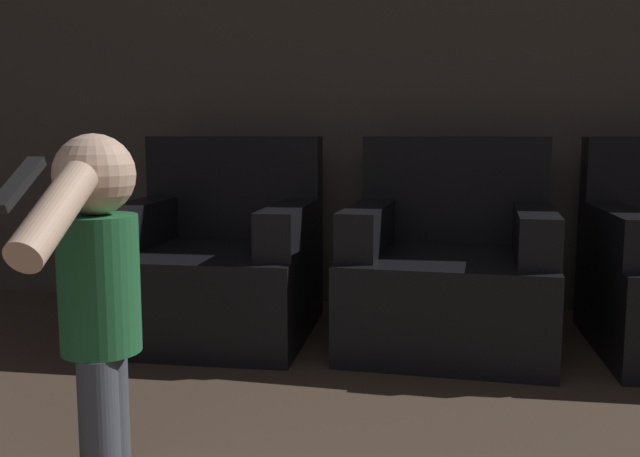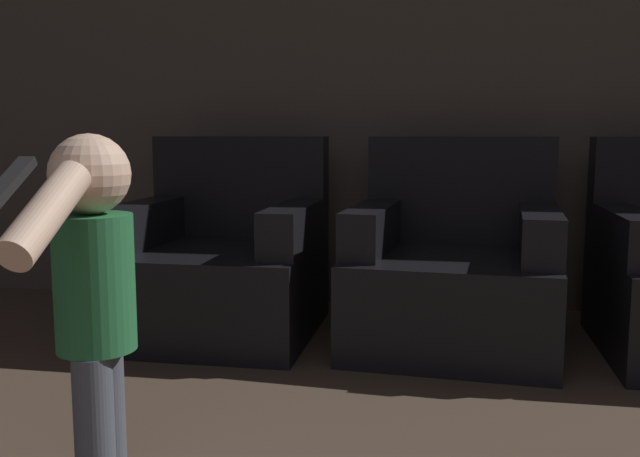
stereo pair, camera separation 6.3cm
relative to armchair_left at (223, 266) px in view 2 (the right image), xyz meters
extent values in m
cube|color=#51493F|center=(0.85, 0.68, 0.99)|extent=(8.40, 0.05, 2.60)
cube|color=black|center=(0.00, -0.06, -0.10)|extent=(0.88, 0.92, 0.41)
cube|color=black|center=(0.00, 0.32, 0.35)|extent=(0.87, 0.17, 0.50)
cube|color=black|center=(-0.36, -0.06, 0.20)|extent=(0.17, 0.75, 0.20)
cube|color=black|center=(0.35, -0.06, 0.20)|extent=(0.17, 0.75, 0.20)
cube|color=black|center=(1.06, -0.06, -0.10)|extent=(0.94, 0.98, 0.41)
cube|color=black|center=(1.09, 0.31, 0.35)|extent=(0.88, 0.23, 0.50)
cube|color=black|center=(0.71, -0.03, 0.20)|extent=(0.22, 0.76, 0.20)
cube|color=black|center=(1.41, -0.09, 0.20)|extent=(0.22, 0.76, 0.20)
cube|color=black|center=(1.76, -0.06, 0.20)|extent=(0.16, 0.75, 0.20)
cylinder|color=#474C56|center=(0.14, -1.55, -0.12)|extent=(0.10, 0.10, 0.37)
cylinder|color=#474C56|center=(0.12, -1.44, -0.12)|extent=(0.10, 0.10, 0.37)
cylinder|color=#236638|center=(0.13, -1.49, 0.24)|extent=(0.20, 0.20, 0.35)
sphere|color=beige|center=(0.13, -1.49, 0.52)|extent=(0.20, 0.20, 0.20)
cylinder|color=beige|center=(0.11, -1.37, 0.22)|extent=(0.08, 0.08, 0.30)
cylinder|color=beige|center=(0.16, -1.74, 0.45)|extent=(0.08, 0.30, 0.22)
cube|color=black|center=(0.16, -1.87, 0.52)|extent=(0.04, 0.16, 0.10)
camera|label=1|loc=(0.94, -3.17, 0.62)|focal=40.00mm
camera|label=2|loc=(1.01, -3.16, 0.62)|focal=40.00mm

